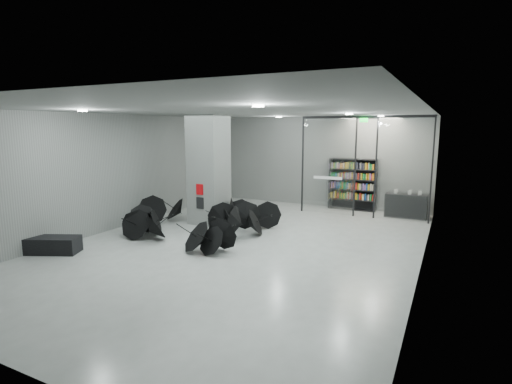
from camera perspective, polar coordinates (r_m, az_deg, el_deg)
The scene contains 10 objects.
room at distance 11.58m, azimuth -2.00°, elevation 5.87°, with size 14.00×14.02×4.01m.
column at distance 14.64m, azimuth -6.85°, elevation 3.23°, with size 1.20×1.20×4.00m, color slate.
fire_cabinet at distance 14.22m, azimuth -8.17°, elevation 0.37°, with size 0.28×0.04×0.38m, color #A50A07.
info_panel at distance 14.31m, azimuth -8.13°, elevation -1.60°, with size 0.30×0.03×0.42m, color black.
exit_sign at distance 15.77m, azimuth 15.36°, elevation 10.02°, with size 0.30×0.06×0.15m, color #0CE533.
glass_partition at distance 16.02m, azimuth 15.23°, elevation 4.14°, with size 5.06×0.08×4.00m.
bench at distance 12.71m, azimuth -27.40°, elevation -6.83°, with size 1.45×0.62×0.47m, color black.
bookshelf at distance 17.49m, azimuth 13.83°, elevation 1.08°, with size 2.02×0.40×2.23m, color black, non-canonical shape.
shop_counter at distance 16.72m, azimuth 20.94°, elevation -1.86°, with size 1.58×0.63×0.95m, color black.
umbrella_cluster at distance 13.45m, azimuth -7.56°, elevation -4.62°, with size 5.37×4.77×1.31m.
Camera 1 is at (5.52, -10.15, 3.54)m, focal length 27.58 mm.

